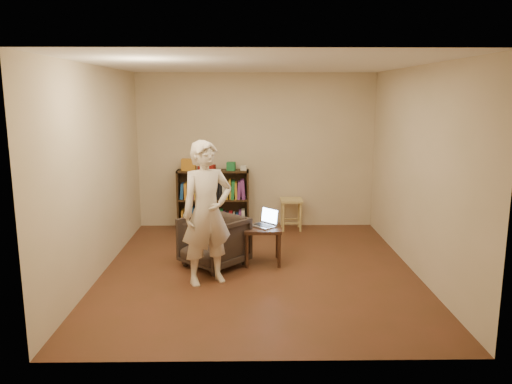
{
  "coord_description": "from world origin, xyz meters",
  "views": [
    {
      "loc": [
        -0.12,
        -6.17,
        2.25
      ],
      "look_at": [
        -0.03,
        0.35,
        0.97
      ],
      "focal_mm": 35.0,
      "sensor_mm": 36.0,
      "label": 1
    }
  ],
  "objects_px": {
    "person": "(207,213)",
    "stool": "(291,205)",
    "armchair": "(214,242)",
    "side_table": "(263,233)",
    "laptop": "(266,222)",
    "bookshelf": "(213,203)"
  },
  "relations": [
    {
      "from": "stool",
      "to": "person",
      "type": "distance_m",
      "value": 2.71
    },
    {
      "from": "armchair",
      "to": "laptop",
      "type": "distance_m",
      "value": 0.75
    },
    {
      "from": "laptop",
      "to": "person",
      "type": "bearing_deg",
      "value": -85.75
    },
    {
      "from": "person",
      "to": "stool",
      "type": "bearing_deg",
      "value": 36.68
    },
    {
      "from": "stool",
      "to": "armchair",
      "type": "xyz_separation_m",
      "value": [
        -1.18,
        -1.8,
        -0.09
      ]
    },
    {
      "from": "bookshelf",
      "to": "person",
      "type": "distance_m",
      "value": 2.54
    },
    {
      "from": "armchair",
      "to": "stool",
      "type": "bearing_deg",
      "value": 99.65
    },
    {
      "from": "laptop",
      "to": "stool",
      "type": "bearing_deg",
      "value": 120.67
    },
    {
      "from": "side_table",
      "to": "armchair",
      "type": "bearing_deg",
      "value": -169.17
    },
    {
      "from": "side_table",
      "to": "laptop",
      "type": "height_order",
      "value": "laptop"
    },
    {
      "from": "bookshelf",
      "to": "armchair",
      "type": "xyz_separation_m",
      "value": [
        0.14,
        -1.92,
        -0.1
      ]
    },
    {
      "from": "laptop",
      "to": "person",
      "type": "relative_size",
      "value": 0.24
    },
    {
      "from": "laptop",
      "to": "person",
      "type": "height_order",
      "value": "person"
    },
    {
      "from": "stool",
      "to": "armchair",
      "type": "relative_size",
      "value": 0.71
    },
    {
      "from": "stool",
      "to": "laptop",
      "type": "height_order",
      "value": "laptop"
    },
    {
      "from": "stool",
      "to": "armchair",
      "type": "bearing_deg",
      "value": -123.15
    },
    {
      "from": "person",
      "to": "armchair",
      "type": "bearing_deg",
      "value": 60.3
    },
    {
      "from": "bookshelf",
      "to": "side_table",
      "type": "height_order",
      "value": "bookshelf"
    },
    {
      "from": "laptop",
      "to": "armchair",
      "type": "bearing_deg",
      "value": -117.34
    },
    {
      "from": "armchair",
      "to": "person",
      "type": "relative_size",
      "value": 0.43
    },
    {
      "from": "side_table",
      "to": "person",
      "type": "height_order",
      "value": "person"
    },
    {
      "from": "armchair",
      "to": "laptop",
      "type": "xyz_separation_m",
      "value": [
        0.69,
        0.19,
        0.22
      ]
    }
  ]
}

